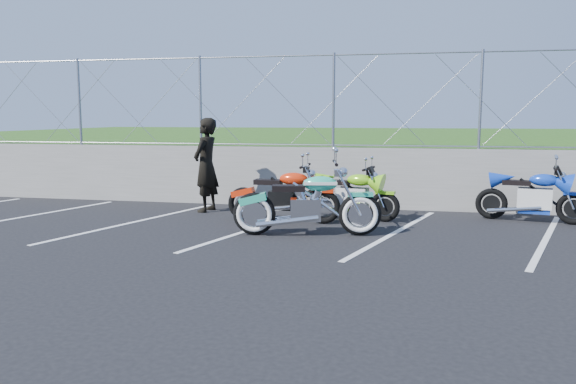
% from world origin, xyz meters
% --- Properties ---
extents(ground, '(90.00, 90.00, 0.00)m').
position_xyz_m(ground, '(0.00, 0.00, 0.00)').
color(ground, black).
rests_on(ground, ground).
extents(retaining_wall, '(30.00, 0.22, 1.30)m').
position_xyz_m(retaining_wall, '(0.00, 3.50, 0.65)').
color(retaining_wall, slate).
rests_on(retaining_wall, ground).
extents(grass_field, '(30.00, 20.00, 1.30)m').
position_xyz_m(grass_field, '(0.00, 13.50, 0.65)').
color(grass_field, '#214713').
rests_on(grass_field, ground).
extents(chain_link_fence, '(28.00, 0.03, 2.00)m').
position_xyz_m(chain_link_fence, '(0.00, 3.50, 2.30)').
color(chain_link_fence, gray).
rests_on(chain_link_fence, retaining_wall).
extents(parking_lines, '(18.29, 4.31, 0.01)m').
position_xyz_m(parking_lines, '(1.20, 1.00, 0.00)').
color(parking_lines, silver).
rests_on(parking_lines, ground).
extents(cruiser_turquoise, '(2.45, 0.77, 1.23)m').
position_xyz_m(cruiser_turquoise, '(0.98, 0.50, 0.49)').
color(cruiser_turquoise, black).
rests_on(cruiser_turquoise, ground).
extents(naked_orange, '(2.17, 0.74, 1.08)m').
position_xyz_m(naked_orange, '(0.34, 1.57, 0.46)').
color(naked_orange, black).
rests_on(naked_orange, ground).
extents(sportbike_green, '(1.92, 0.68, 1.01)m').
position_xyz_m(sportbike_green, '(1.54, 2.10, 0.43)').
color(sportbike_green, black).
rests_on(sportbike_green, ground).
extents(sportbike_blue, '(1.99, 0.71, 1.04)m').
position_xyz_m(sportbike_blue, '(4.90, 2.52, 0.45)').
color(sportbike_blue, black).
rests_on(sportbike_blue, ground).
extents(person_standing, '(0.56, 0.77, 1.94)m').
position_xyz_m(person_standing, '(-1.50, 2.40, 0.97)').
color(person_standing, black).
rests_on(person_standing, ground).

